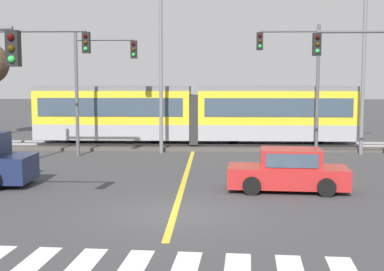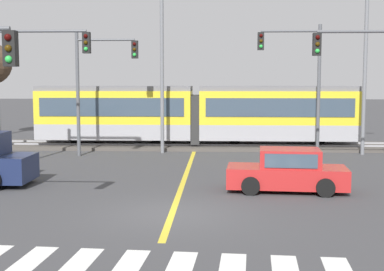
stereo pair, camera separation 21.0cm
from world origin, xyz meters
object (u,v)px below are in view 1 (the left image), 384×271
at_px(sedan_crossing, 288,171).
at_px(traffic_light_far_right, 298,70).
at_px(street_lamp_east, 367,55).
at_px(street_lamp_centre, 164,54).
at_px(light_rail_tram, 194,113).
at_px(traffic_light_mid_right, 381,74).
at_px(traffic_light_mid_left, 27,72).
at_px(traffic_light_far_left, 96,75).

height_order(sedan_crossing, traffic_light_far_right, traffic_light_far_right).
bearing_deg(street_lamp_east, street_lamp_centre, 179.34).
height_order(light_rail_tram, traffic_light_mid_right, traffic_light_mid_right).
relative_size(light_rail_tram, traffic_light_mid_left, 2.85).
bearing_deg(street_lamp_centre, light_rail_tram, 59.02).
relative_size(sedan_crossing, street_lamp_centre, 0.45).
distance_m(light_rail_tram, traffic_light_mid_left, 11.11).
bearing_deg(traffic_light_far_left, traffic_light_mid_right, -23.33).
xyz_separation_m(traffic_light_mid_right, traffic_light_mid_left, (-14.81, 1.03, 0.11)).
bearing_deg(traffic_light_far_right, street_lamp_east, 11.53).
bearing_deg(traffic_light_far_right, street_lamp_centre, 172.88).
relative_size(traffic_light_mid_right, street_lamp_centre, 0.66).
distance_m(sedan_crossing, traffic_light_far_left, 12.69).
relative_size(sedan_crossing, traffic_light_far_left, 0.67).
bearing_deg(light_rail_tram, traffic_light_far_left, -141.74).
bearing_deg(street_lamp_centre, traffic_light_mid_right, -36.12).
relative_size(light_rail_tram, traffic_light_far_left, 2.87).
height_order(sedan_crossing, traffic_light_mid_right, traffic_light_mid_right).
distance_m(sedan_crossing, street_lamp_centre, 12.13).
relative_size(traffic_light_far_left, street_lamp_east, 0.69).
bearing_deg(traffic_light_mid_left, street_lamp_east, 19.46).
distance_m(traffic_light_far_left, street_lamp_centre, 3.83).
height_order(traffic_light_far_left, street_lamp_centre, street_lamp_centre).
distance_m(light_rail_tram, street_lamp_east, 10.08).
bearing_deg(traffic_light_far_left, street_lamp_centre, 21.48).
distance_m(traffic_light_mid_right, traffic_light_far_left, 13.93).
xyz_separation_m(traffic_light_mid_right, street_lamp_east, (1.32, 6.73, 1.05)).
bearing_deg(street_lamp_east, light_rail_tram, 163.77).
xyz_separation_m(sedan_crossing, traffic_light_mid_left, (-10.74, 4.03, 3.60)).
distance_m(light_rail_tram, traffic_light_far_right, 6.90).
bearing_deg(traffic_light_mid_right, street_lamp_centre, 143.88).
xyz_separation_m(traffic_light_far_right, traffic_light_far_left, (-10.42, -0.46, -0.24)).
bearing_deg(traffic_light_far_left, light_rail_tram, 38.26).
distance_m(traffic_light_mid_right, traffic_light_mid_left, 14.84).
bearing_deg(light_rail_tram, traffic_light_mid_right, -50.10).
bearing_deg(traffic_light_far_right, light_rail_tram, 148.03).
relative_size(traffic_light_mid_right, street_lamp_east, 0.68).
relative_size(traffic_light_mid_right, traffic_light_mid_left, 0.97).
height_order(sedan_crossing, street_lamp_centre, street_lamp_centre).
height_order(light_rail_tram, sedan_crossing, light_rail_tram).
xyz_separation_m(sedan_crossing, traffic_light_mid_right, (4.07, 3.00, 3.49)).
height_order(light_rail_tram, traffic_light_far_right, traffic_light_far_right).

